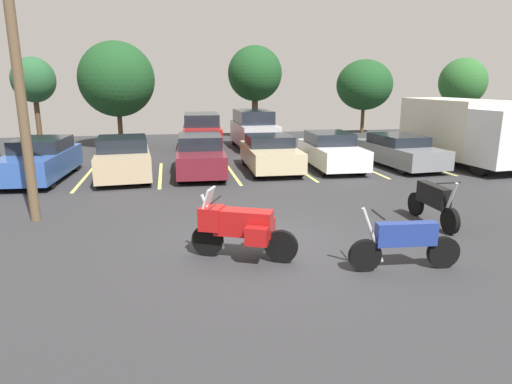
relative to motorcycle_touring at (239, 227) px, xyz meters
name	(u,v)px	position (x,y,z in m)	size (l,w,h in m)	color
ground	(262,246)	(0.63, 0.75, -0.73)	(44.00, 44.00, 0.10)	#2D2D30
motorcycle_touring	(239,227)	(0.00, 0.00, 0.00)	(2.07, 1.24, 1.45)	black
motorcycle_second	(433,201)	(5.16, 1.30, -0.09)	(0.62, 2.17, 1.27)	black
motorcycle_third	(405,243)	(3.01, -1.15, -0.14)	(2.20, 0.62, 1.27)	black
parking_stripes	(160,175)	(-1.71, 8.92, -0.68)	(22.53, 4.97, 0.01)	#EAE066
car_blue	(41,160)	(-5.99, 8.90, 0.05)	(2.15, 4.68, 1.49)	#2D519E
car_tan	(123,158)	(-3.04, 8.67, 0.05)	(2.21, 4.41, 1.52)	tan
car_maroon	(200,155)	(-0.14, 8.83, 0.05)	(1.99, 4.59, 1.50)	maroon
car_champagne	(270,153)	(2.68, 8.97, 0.01)	(2.02, 4.28, 1.41)	#C1B289
car_white	(331,151)	(5.28, 8.98, 0.03)	(1.94, 4.42, 1.47)	white
car_grey	(398,151)	(8.25, 8.82, -0.02)	(2.19, 4.85, 1.34)	slate
car_far_red	(202,132)	(0.38, 15.04, 0.26)	(2.14, 4.86, 1.91)	maroon
car_far_silver	(254,129)	(3.18, 15.19, 0.33)	(1.95, 4.65, 2.03)	#B7B7BC
box_truck	(465,130)	(11.17, 8.64, 0.82)	(2.87, 6.39, 2.77)	silver
utility_pole	(15,48)	(-4.83, 3.57, 3.62)	(1.71, 0.80, 8.26)	brown
tree_far_right	(364,85)	(12.09, 21.07, 2.60)	(3.82, 3.82, 5.00)	#4C3823
tree_center	(117,79)	(-3.90, 16.81, 2.95)	(3.95, 3.95, 5.61)	#4C3823
tree_rear	(463,82)	(18.93, 20.03, 2.78)	(3.21, 3.21, 5.12)	#4C3823
tree_far_left	(34,80)	(-9.10, 20.86, 2.91)	(2.52, 2.52, 4.95)	#4C3823
tree_center_right	(255,74)	(4.18, 19.98, 3.31)	(3.39, 3.39, 5.73)	#4C3823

